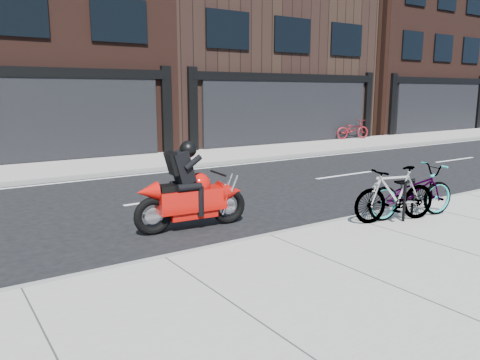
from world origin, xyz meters
TOP-DOWN VIEW (x-y plane):
  - ground at (0.00, 0.00)m, footprint 120.00×120.00m
  - sidewalk_near at (0.00, -5.00)m, footprint 60.00×6.00m
  - sidewalk_far at (0.00, 7.75)m, footprint 60.00×3.50m
  - building_mideast at (10.00, 14.50)m, footprint 12.00×10.00m
  - building_east at (22.00, 14.50)m, footprint 10.00×10.00m
  - bike_rack at (2.86, -2.66)m, footprint 0.46×0.16m
  - bicycle_front at (3.01, -2.60)m, footprint 2.11×1.11m
  - bicycle_rear at (2.52, -2.60)m, footprint 1.84×0.95m
  - motorcycle at (-0.64, -0.51)m, footprint 2.29×0.66m
  - bicycle_far at (13.86, 9.00)m, footprint 2.01×1.05m

SIDE VIEW (x-z plane):
  - ground at x=0.00m, z-range 0.00..0.00m
  - sidewalk_near at x=0.00m, z-range 0.00..0.13m
  - sidewalk_far at x=0.00m, z-range 0.00..0.13m
  - bike_rack at x=2.86m, z-range 0.20..0.99m
  - bicycle_far at x=13.86m, z-range 0.13..1.13m
  - bicycle_front at x=3.01m, z-range 0.13..1.18m
  - bicycle_rear at x=2.52m, z-range 0.13..1.19m
  - motorcycle at x=-0.64m, z-range -0.16..1.55m
  - building_mideast at x=10.00m, z-range 0.00..12.50m
  - building_east at x=22.00m, z-range 0.00..13.00m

